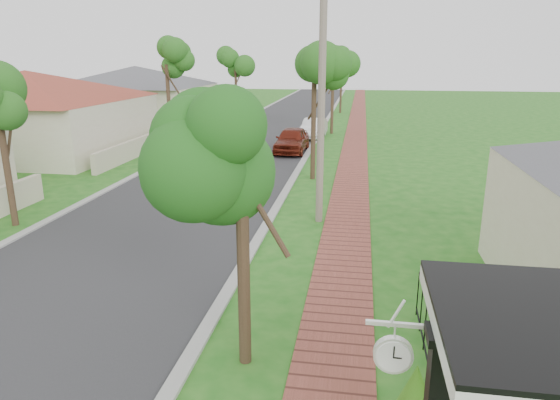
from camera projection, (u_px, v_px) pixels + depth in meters
The scene contains 12 objects.
road at pixel (237, 158), 27.06m from camera, with size 7.00×120.00×0.02m, color #28282B.
kerb_right at pixel (304, 161), 26.50m from camera, with size 0.30×120.00×0.10m, color #9E9E99.
kerb_left at pixel (173, 156), 27.62m from camera, with size 0.30×120.00×0.10m, color #9E9E99.
sidewalk at pixel (353, 162), 26.11m from camera, with size 1.50×120.00×0.03m, color #94483B.
street_trees at pixel (263, 69), 32.28m from camera, with size 10.70×37.65×5.89m.
far_house_red at pixel (31, 111), 28.25m from camera, with size 15.56×15.56×4.60m.
far_house_grey at pixel (137, 94), 41.53m from camera, with size 15.56×15.56×4.60m.
parked_car_red at pixel (292, 140), 28.61m from camera, with size 1.68×4.17×1.42m, color #5B190D.
parked_car_white at pixel (314, 128), 33.85m from camera, with size 1.35×3.87×1.27m, color white.
near_tree at pixel (241, 157), 8.01m from camera, with size 1.85×1.85×4.75m.
utility_pole at pixel (322, 82), 15.50m from camera, with size 1.20×0.24×9.00m.
station_clock at pixel (394, 352), 5.90m from camera, with size 0.79×0.13×0.67m.
Camera 1 is at (3.55, -5.92, 5.32)m, focal length 32.00 mm.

